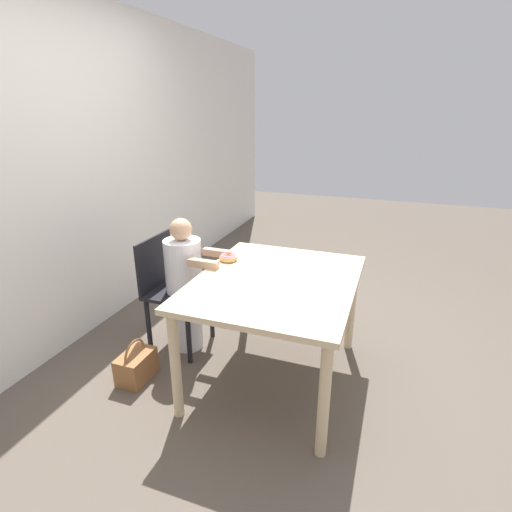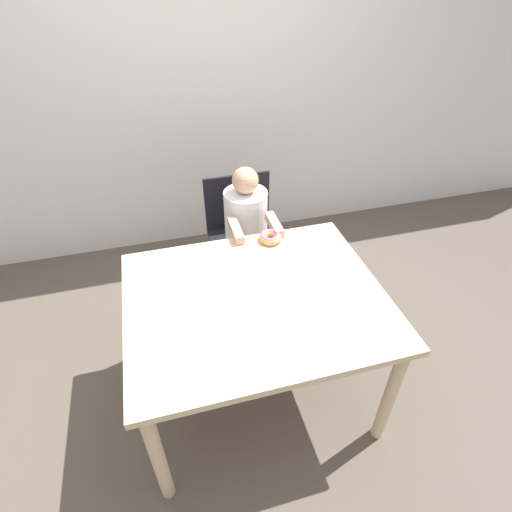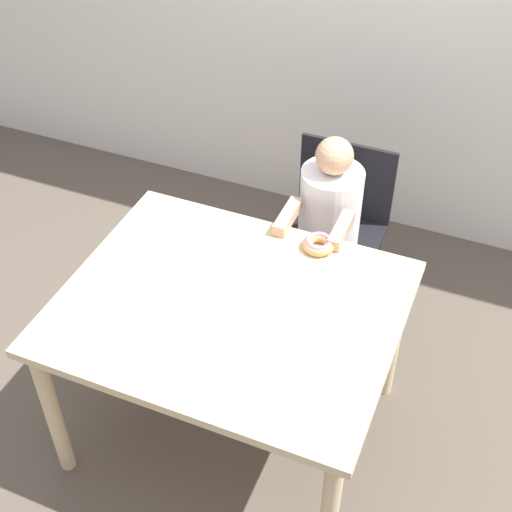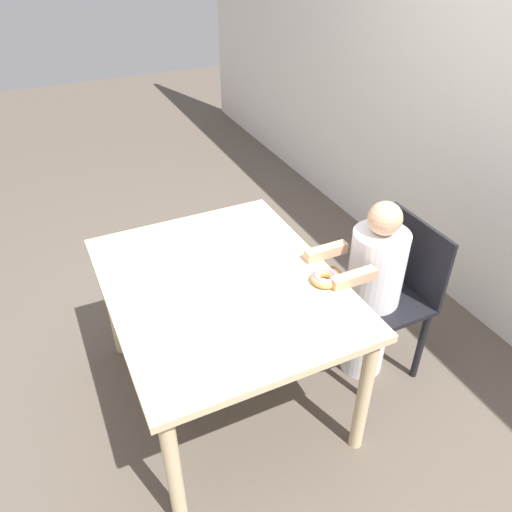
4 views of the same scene
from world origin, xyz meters
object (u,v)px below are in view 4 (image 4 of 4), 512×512
Objects in this scene: donut at (325,278)px; handbag at (335,294)px; child_figure at (371,294)px; chair at (389,294)px.

donut is 0.95m from handbag.
child_figure is at bearing 99.83° from donut.
chair is 6.78× the size of donut.
donut reaches higher than handbag.
child_figure is at bearing -16.02° from handbag.
chair is 2.87× the size of handbag.
chair is 0.52m from donut.
chair is 0.59m from handbag.
chair is at bearing -2.79° from handbag.
chair is 0.12m from child_figure.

